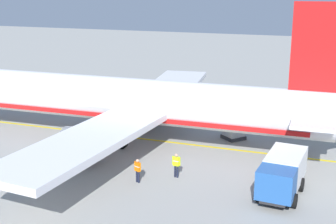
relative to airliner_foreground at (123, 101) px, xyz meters
name	(u,v)px	position (x,y,z in m)	size (l,w,h in m)	color
airliner_foreground	(123,101)	(0.00, 0.00, 0.00)	(34.69, 41.66, 11.90)	white
service_truck_baggage	(283,173)	(-6.78, -14.38, -1.96)	(5.93, 2.75, 2.46)	#2659A5
cargo_container_near	(234,129)	(3.07, -9.12, -2.49)	(2.31, 2.31, 1.91)	#333338
crew_marshaller	(176,163)	(-6.62, -7.14, -2.35)	(0.27, 0.63, 1.76)	#191E33
crew_loader_left	(48,151)	(-7.52, 2.67, -2.37)	(0.27, 0.63, 1.72)	#191E33
crew_loader_right	(307,109)	(11.73, -14.66, -2.33)	(0.62, 0.29, 1.78)	#191E33
crew_supervisor	(138,169)	(-8.34, -4.96, -2.40)	(0.39, 0.58, 1.69)	#191E33
apron_guide_line	(173,142)	(0.33, -4.43, -3.39)	(0.30, 60.00, 0.01)	yellow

